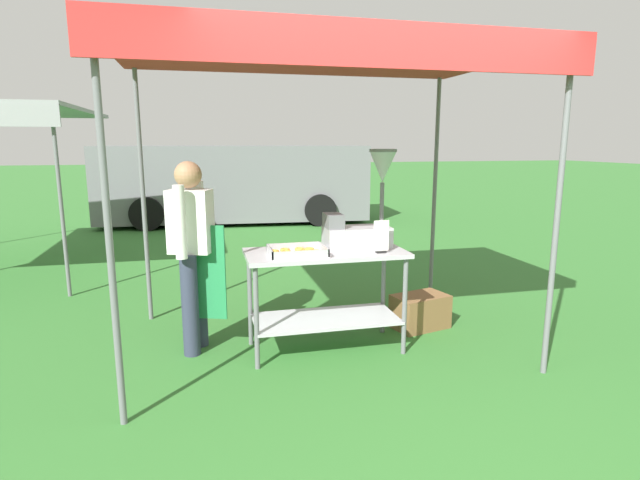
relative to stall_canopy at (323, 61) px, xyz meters
The scene contains 9 objects.
ground_plane 5.61m from the stall_canopy, 87.37° to the left, with size 70.00×70.00×0.00m, color #33702D.
stall_canopy is the anchor object (origin of this frame).
donut_cart 1.76m from the stall_canopy, 90.00° to the right, with size 1.33×0.60×0.87m.
donut_tray 1.54m from the stall_canopy, 142.43° to the right, with size 0.46×0.34×0.07m.
donut_fryer 1.29m from the stall_canopy, ahead, with size 0.62×0.28×0.84m.
menu_sign 1.50m from the stall_canopy, 31.94° to the right, with size 0.13×0.05×0.27m.
vendor 1.84m from the stall_canopy, behind, with size 0.46×0.53×1.61m.
supply_crate 2.46m from the stall_canopy, 10.45° to the left, with size 0.58×0.44×0.32m.
van_grey 7.49m from the stall_canopy, 91.57° to the left, with size 5.86×2.41×1.69m.
Camera 1 is at (-1.23, -3.13, 1.75)m, focal length 28.14 mm.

